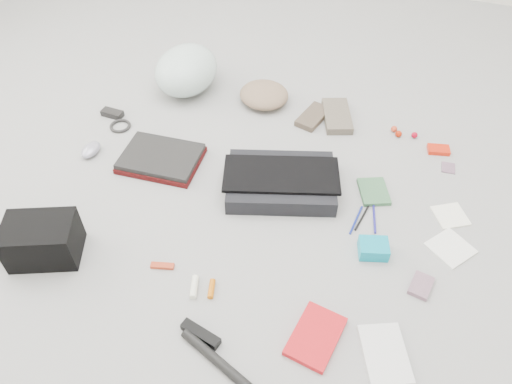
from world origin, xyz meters
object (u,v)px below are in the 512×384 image
(bike_helmet, at_px, (186,70))
(accordion_wallet, at_px, (373,248))
(laptop, at_px, (161,156))
(book_red, at_px, (316,336))
(messenger_bag, at_px, (281,182))
(camera_bag, at_px, (42,240))

(bike_helmet, xyz_separation_m, accordion_wallet, (1.00, -0.67, -0.08))
(laptop, bearing_deg, book_red, -38.52)
(messenger_bag, height_order, bike_helmet, bike_helmet)
(laptop, xyz_separation_m, accordion_wallet, (0.88, -0.17, -0.01))
(laptop, xyz_separation_m, book_red, (0.78, -0.53, -0.02))
(camera_bag, bearing_deg, laptop, 51.66)
(camera_bag, height_order, accordion_wallet, camera_bag)
(messenger_bag, bearing_deg, book_red, -80.47)
(laptop, distance_m, accordion_wallet, 0.90)
(camera_bag, relative_size, book_red, 1.19)
(book_red, relative_size, accordion_wallet, 1.97)
(book_red, bearing_deg, accordion_wallet, 83.59)
(messenger_bag, relative_size, bike_helmet, 1.18)
(bike_helmet, distance_m, book_red, 1.38)
(bike_helmet, height_order, accordion_wallet, bike_helmet)
(messenger_bag, distance_m, accordion_wallet, 0.43)
(bike_helmet, bearing_deg, book_red, -47.24)
(laptop, xyz_separation_m, camera_bag, (-0.15, -0.54, 0.04))
(laptop, xyz_separation_m, bike_helmet, (-0.12, 0.50, 0.07))
(camera_bag, height_order, book_red, camera_bag)
(messenger_bag, bearing_deg, laptop, 164.86)
(laptop, bearing_deg, camera_bag, -109.50)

